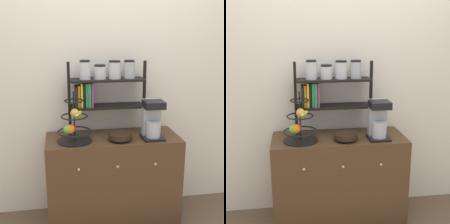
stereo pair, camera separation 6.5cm
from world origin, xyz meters
TOP-DOWN VIEW (x-y plane):
  - wall_back at (0.00, 0.51)m, footprint 7.00×0.05m
  - sideboard at (0.00, 0.23)m, footprint 1.15×0.48m
  - coffee_maker at (0.33, 0.16)m, footprint 0.18×0.20m
  - fruit_stand at (-0.34, 0.16)m, footprint 0.29×0.29m
  - wooden_bowl at (0.04, 0.14)m, footprint 0.20×0.20m
  - shelf_hutch at (-0.08, 0.37)m, footprint 0.69×0.20m

SIDE VIEW (x-z plane):
  - sideboard at x=0.00m, z-range 0.00..0.79m
  - wooden_bowl at x=0.04m, z-range 0.80..0.86m
  - fruit_stand at x=-0.34m, z-range 0.71..1.13m
  - coffee_maker at x=0.33m, z-range 0.79..1.12m
  - shelf_hutch at x=-0.08m, z-range 0.90..1.56m
  - wall_back at x=0.00m, z-range 0.00..2.60m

